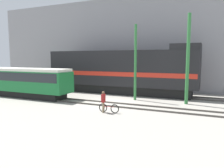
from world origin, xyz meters
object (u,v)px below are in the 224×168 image
at_px(freight_locomotive, 120,71).
at_px(utility_pole_left, 135,63).
at_px(streetcar, 22,80).
at_px(person, 103,100).
at_px(utility_pole_center, 188,60).
at_px(bicycle, 109,108).

relative_size(freight_locomotive, utility_pole_left, 2.40).
distance_m(streetcar, person, 11.74).
distance_m(person, utility_pole_center, 8.79).
distance_m(freight_locomotive, person, 9.77).
relative_size(streetcar, utility_pole_left, 1.57).
height_order(utility_pole_left, utility_pole_center, utility_pole_center).
xyz_separation_m(streetcar, bicycle, (11.77, -2.63, -1.45)).
bearing_deg(freight_locomotive, utility_pole_center, -22.44).
xyz_separation_m(bicycle, utility_pole_left, (0.19, 5.91, 3.43)).
bearing_deg(streetcar, freight_locomotive, 35.98).
bearing_deg(bicycle, person, -158.53).
relative_size(freight_locomotive, streetcar, 1.52).
bearing_deg(utility_pole_left, freight_locomotive, 131.98).
bearing_deg(utility_pole_center, freight_locomotive, 157.56).
relative_size(person, utility_pole_center, 0.21).
bearing_deg(person, streetcar, 166.21).
relative_size(freight_locomotive, person, 10.73).
bearing_deg(person, freight_locomotive, 104.15).
relative_size(bicycle, utility_pole_left, 0.22).
xyz_separation_m(streetcar, utility_pole_left, (11.96, 3.27, 1.98)).
height_order(freight_locomotive, streetcar, freight_locomotive).
bearing_deg(streetcar, person, -13.79).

